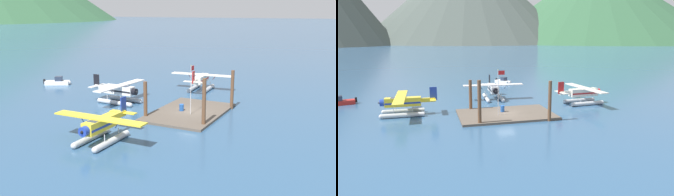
{
  "view_description": "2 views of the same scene",
  "coord_description": "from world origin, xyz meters",
  "views": [
    {
      "loc": [
        -42.66,
        -18.34,
        13.1
      ],
      "look_at": [
        0.54,
        3.37,
        1.59
      ],
      "focal_mm": 39.53,
      "sensor_mm": 36.0,
      "label": 1
    },
    {
      "loc": [
        -10.41,
        -39.51,
        10.78
      ],
      "look_at": [
        0.78,
        2.93,
        1.87
      ],
      "focal_mm": 32.21,
      "sensor_mm": 36.0,
      "label": 2
    }
  ],
  "objects": [
    {
      "name": "dock_platform",
      "position": [
        0.0,
        0.0,
        0.15
      ],
      "size": [
        13.14,
        8.48,
        0.3
      ],
      "primitive_type": "cube",
      "color": "brown",
      "rests_on": "ground"
    },
    {
      "name": "piling_near_right",
      "position": [
        4.75,
        -4.21,
        2.65
      ],
      "size": [
        0.44,
        0.44,
        5.29
      ],
      "primitive_type": "cylinder",
      "color": "brown",
      "rests_on": "ground"
    },
    {
      "name": "fuel_drum",
      "position": [
        -0.25,
        1.0,
        0.74
      ],
      "size": [
        0.62,
        0.62,
        0.88
      ],
      "color": "#1E4C99",
      "rests_on": "dock_platform"
    },
    {
      "name": "piling_far_left",
      "position": [
        -4.36,
        4.03,
        2.31
      ],
      "size": [
        0.47,
        0.47,
        4.61
      ],
      "primitive_type": "cylinder",
      "color": "brown",
      "rests_on": "ground"
    },
    {
      "name": "seaplane_yellow_port_fwd",
      "position": [
        -13.87,
        3.7,
        1.58
      ],
      "size": [
        7.98,
        10.41,
        3.84
      ],
      "color": "#B7BABF",
      "rests_on": "ground"
    },
    {
      "name": "ground_plane",
      "position": [
        0.0,
        0.0,
        0.0
      ],
      "size": [
        1200.0,
        1200.0,
        0.0
      ],
      "primitive_type": "plane",
      "color": "#2D5175"
    },
    {
      "name": "flagpole",
      "position": [
        -1.15,
        -0.71,
        4.18
      ],
      "size": [
        0.95,
        0.1,
        6.26
      ],
      "color": "silver",
      "rests_on": "dock_platform"
    },
    {
      "name": "piling_near_left",
      "position": [
        -4.35,
        -3.68,
        2.82
      ],
      "size": [
        0.45,
        0.45,
        5.64
      ],
      "primitive_type": "cylinder",
      "color": "brown",
      "rests_on": "ground"
    },
    {
      "name": "seaplane_cream_stbd_fwd",
      "position": [
        14.15,
        3.99,
        1.58
      ],
      "size": [
        7.97,
        10.48,
        3.84
      ],
      "color": "#B7BABF",
      "rests_on": "ground"
    },
    {
      "name": "seaplane_white_bow_centre",
      "position": [
        0.65,
        11.28,
        1.58
      ],
      "size": [
        10.46,
        7.98,
        3.84
      ],
      "color": "#B7BABF",
      "rests_on": "ground"
    },
    {
      "name": "boat_white_open_north",
      "position": [
        6.94,
        28.81,
        0.49
      ],
      "size": [
        3.37,
        4.41,
        1.5
      ],
      "color": "silver",
      "rests_on": "ground"
    }
  ]
}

